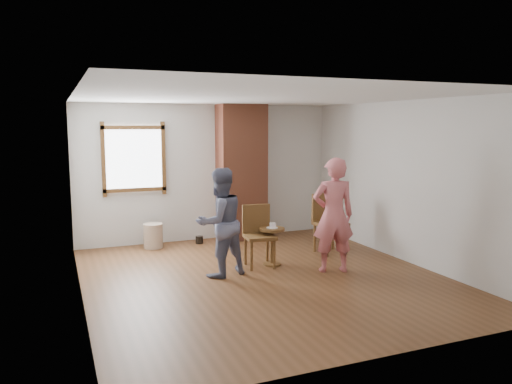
% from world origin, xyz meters
% --- Properties ---
extents(ground, '(5.50, 5.50, 0.00)m').
position_xyz_m(ground, '(0.00, 0.00, 0.00)').
color(ground, brown).
rests_on(ground, ground).
extents(room_shell, '(5.04, 5.52, 2.62)m').
position_xyz_m(room_shell, '(-0.06, 0.61, 1.81)').
color(room_shell, silver).
rests_on(room_shell, ground).
extents(brick_chimney, '(0.90, 0.50, 2.60)m').
position_xyz_m(brick_chimney, '(0.60, 2.50, 1.30)').
color(brick_chimney, '#A25539').
rests_on(brick_chimney, ground).
extents(stoneware_crock, '(0.42, 0.42, 0.44)m').
position_xyz_m(stoneware_crock, '(-1.15, 2.40, 0.22)').
color(stoneware_crock, tan).
rests_on(stoneware_crock, ground).
extents(dark_pot, '(0.18, 0.18, 0.14)m').
position_xyz_m(dark_pot, '(-0.29, 2.40, 0.07)').
color(dark_pot, black).
rests_on(dark_pot, ground).
extents(dining_chair_left, '(0.49, 0.49, 0.96)m').
position_xyz_m(dining_chair_left, '(0.17, 0.62, 0.54)').
color(dining_chair_left, brown).
rests_on(dining_chair_left, ground).
extents(dining_chair_right, '(0.52, 0.52, 1.03)m').
position_xyz_m(dining_chair_right, '(1.62, 0.95, 0.58)').
color(dining_chair_right, brown).
rests_on(dining_chair_right, ground).
extents(side_table, '(0.40, 0.40, 0.60)m').
position_xyz_m(side_table, '(0.38, 0.56, 0.40)').
color(side_table, brown).
rests_on(side_table, ground).
extents(cake_plate, '(0.18, 0.18, 0.01)m').
position_xyz_m(cake_plate, '(0.38, 0.56, 0.60)').
color(cake_plate, white).
rests_on(cake_plate, side_table).
extents(cake_slice, '(0.08, 0.07, 0.06)m').
position_xyz_m(cake_slice, '(0.39, 0.56, 0.64)').
color(cake_slice, white).
rests_on(cake_slice, cake_plate).
extents(man, '(0.92, 0.80, 1.60)m').
position_xyz_m(man, '(-0.55, 0.34, 0.80)').
color(man, '#15183A').
rests_on(man, ground).
extents(person_pink, '(0.72, 0.56, 1.73)m').
position_xyz_m(person_pink, '(1.10, -0.10, 0.87)').
color(person_pink, '#D2696E').
rests_on(person_pink, ground).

